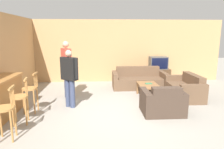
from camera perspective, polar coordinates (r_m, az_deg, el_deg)
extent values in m
plane|color=gray|center=(5.17, 2.15, -11.28)|extent=(24.00, 24.00, 0.00)
cube|color=tan|center=(8.49, -0.23, 6.68)|extent=(9.40, 0.08, 2.60)
cube|color=tan|center=(6.72, -27.53, 4.18)|extent=(0.08, 8.70, 2.60)
cylinder|color=#B77F42|center=(4.28, -28.45, -8.47)|extent=(0.43, 0.43, 0.04)
cylinder|color=#B77F42|center=(4.55, -29.21, -11.82)|extent=(0.04, 0.04, 0.62)
cylinder|color=#B77F42|center=(4.48, -25.90, -11.88)|extent=(0.04, 0.04, 0.62)
cylinder|color=#B77F42|center=(4.24, -26.79, -13.26)|extent=(0.04, 0.04, 0.62)
cylinder|color=#B77F42|center=(4.28, -26.20, -5.52)|extent=(0.02, 0.02, 0.35)
cylinder|color=#B77F42|center=(4.21, -26.45, -5.82)|extent=(0.02, 0.02, 0.35)
cylinder|color=#B77F42|center=(4.14, -26.72, -6.12)|extent=(0.02, 0.02, 0.35)
cylinder|color=#B77F42|center=(4.07, -26.99, -6.43)|extent=(0.02, 0.02, 0.35)
cube|color=#B77F42|center=(4.13, -26.82, -3.41)|extent=(0.08, 0.32, 0.04)
cylinder|color=#B77F42|center=(4.90, -25.00, -5.75)|extent=(0.45, 0.45, 0.04)
cylinder|color=#B77F42|center=(5.15, -25.91, -8.88)|extent=(0.04, 0.04, 0.62)
cylinder|color=#B77F42|center=(4.90, -26.48, -9.92)|extent=(0.04, 0.04, 0.62)
cylinder|color=#B77F42|center=(5.10, -22.95, -8.81)|extent=(0.04, 0.04, 0.62)
cylinder|color=#B77F42|center=(4.86, -23.37, -9.86)|extent=(0.04, 0.04, 0.62)
cylinder|color=#B77F42|center=(4.93, -23.12, -3.16)|extent=(0.02, 0.02, 0.35)
cylinder|color=#B77F42|center=(4.86, -23.24, -3.37)|extent=(0.02, 0.02, 0.35)
cylinder|color=#B77F42|center=(4.79, -23.36, -3.60)|extent=(0.02, 0.02, 0.35)
cylinder|color=#B77F42|center=(4.71, -23.49, -3.83)|extent=(0.02, 0.02, 0.35)
cube|color=#B77F42|center=(4.78, -23.48, -1.25)|extent=(0.10, 0.32, 0.04)
cylinder|color=#B77F42|center=(5.52, -22.43, -3.71)|extent=(0.38, 0.38, 0.04)
cylinder|color=#B77F42|center=(5.77, -23.00, -6.51)|extent=(0.04, 0.04, 0.62)
cylinder|color=#B77F42|center=(5.54, -23.93, -7.33)|extent=(0.04, 0.04, 0.62)
cylinder|color=#B77F42|center=(5.69, -20.47, -6.58)|extent=(0.04, 0.04, 0.62)
cylinder|color=#B77F42|center=(5.45, -21.31, -7.42)|extent=(0.04, 0.04, 0.62)
cylinder|color=#B77F42|center=(5.53, -20.62, -1.48)|extent=(0.02, 0.02, 0.35)
cylinder|color=#B77F42|center=(5.46, -20.86, -1.66)|extent=(0.02, 0.02, 0.35)
cylinder|color=#B77F42|center=(5.39, -21.10, -1.84)|extent=(0.02, 0.02, 0.35)
cylinder|color=#B77F42|center=(5.32, -21.35, -2.02)|extent=(0.02, 0.02, 0.35)
cube|color=#B77F42|center=(5.38, -21.12, 0.25)|extent=(0.04, 0.32, 0.04)
cube|color=brown|center=(7.60, 7.71, -2.36)|extent=(1.66, 0.86, 0.41)
cube|color=brown|center=(7.83, 7.34, 0.97)|extent=(1.66, 0.22, 0.37)
cube|color=brown|center=(7.45, 0.86, -1.71)|extent=(0.16, 0.86, 0.61)
cube|color=brown|center=(7.80, 14.30, -1.48)|extent=(0.16, 0.86, 0.61)
cube|color=#423328|center=(5.34, 14.07, -8.55)|extent=(0.70, 0.82, 0.41)
cube|color=#423328|center=(4.95, 15.32, -5.55)|extent=(0.70, 0.22, 0.35)
cube|color=#423328|center=(5.45, 18.48, -7.31)|extent=(0.16, 0.82, 0.60)
cube|color=#423328|center=(5.19, 9.55, -7.78)|extent=(0.16, 0.82, 0.60)
cube|color=brown|center=(6.82, 19.79, -4.52)|extent=(0.79, 1.18, 0.41)
cube|color=brown|center=(6.85, 22.20, -1.39)|extent=(0.22, 1.18, 0.34)
cube|color=brown|center=(7.40, 17.82, -2.43)|extent=(0.79, 0.16, 0.60)
cube|color=brown|center=(6.21, 22.25, -5.32)|extent=(0.79, 0.16, 0.60)
cube|color=brown|center=(6.42, 10.37, -2.98)|extent=(0.60, 1.01, 0.04)
cube|color=brown|center=(5.98, 8.92, -6.17)|extent=(0.06, 0.06, 0.40)
cube|color=brown|center=(6.11, 13.72, -5.98)|extent=(0.06, 0.06, 0.40)
cube|color=brown|center=(6.86, 7.27, -3.85)|extent=(0.06, 0.06, 0.40)
cube|color=brown|center=(6.97, 11.49, -3.74)|extent=(0.06, 0.06, 0.40)
cube|color=#513823|center=(8.59, 12.91, -0.34)|extent=(0.97, 0.49, 0.59)
cube|color=#4C4C4C|center=(8.49, 13.07, 3.28)|extent=(0.72, 0.45, 0.51)
cube|color=black|center=(8.28, 13.51, 3.06)|extent=(0.65, 0.01, 0.44)
cube|color=#33704C|center=(6.50, 10.41, -2.54)|extent=(0.22, 0.14, 0.02)
cylinder|color=#384260|center=(6.57, -12.86, -2.58)|extent=(0.14, 0.14, 0.88)
cylinder|color=#384260|center=(6.43, -12.38, -2.88)|extent=(0.14, 0.14, 0.88)
cube|color=#CC4C3D|center=(6.36, -12.93, 4.17)|extent=(0.38, 0.49, 0.70)
cylinder|color=#CC4C3D|center=(6.59, -13.68, 4.62)|extent=(0.09, 0.09, 0.64)
cylinder|color=#CC4C3D|center=(6.12, -12.15, 4.20)|extent=(0.09, 0.09, 0.64)
sphere|color=tan|center=(6.32, -13.12, 8.38)|extent=(0.20, 0.20, 0.20)
cylinder|color=#384260|center=(5.62, -11.25, -5.44)|extent=(0.15, 0.15, 0.78)
cylinder|color=#384260|center=(5.73, -12.48, -5.17)|extent=(0.15, 0.15, 0.78)
cube|color=black|center=(5.52, -12.17, 1.63)|extent=(0.49, 0.42, 0.61)
cylinder|color=black|center=(5.34, -10.14, 1.67)|extent=(0.09, 0.09, 0.56)
cylinder|color=black|center=(5.69, -14.09, 2.09)|extent=(0.09, 0.09, 0.56)
sphere|color=tan|center=(5.46, -12.35, 5.91)|extent=(0.18, 0.18, 0.18)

